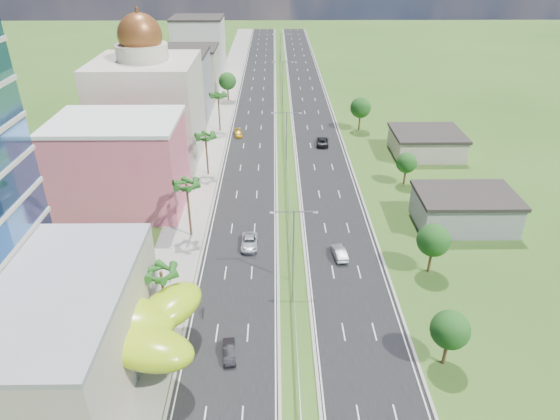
{
  "coord_description": "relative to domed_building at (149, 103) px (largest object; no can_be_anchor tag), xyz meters",
  "views": [
    {
      "loc": [
        -2.37,
        -44.67,
        41.13
      ],
      "look_at": [
        -1.67,
        17.39,
        7.0
      ],
      "focal_mm": 32.0,
      "sensor_mm": 36.0,
      "label": 1
    }
  ],
  "objects": [
    {
      "name": "streetlight_median_c",
      "position": [
        28.0,
        -5.0,
        -4.61
      ],
      "size": [
        6.04,
        0.25,
        11.0
      ],
      "color": "gray",
      "rests_on": "ground"
    },
    {
      "name": "shed_far",
      "position": [
        58.0,
        -0.0,
        -9.15
      ],
      "size": [
        14.0,
        12.0,
        4.4
      ],
      "primitive_type": "cube",
      "color": "#BCAF9B",
      "rests_on": "ground"
    },
    {
      "name": "streetlight_median_b",
      "position": [
        28.0,
        -45.0,
        -4.61
      ],
      "size": [
        6.04,
        0.25,
        11.0
      ],
      "color": "gray",
      "rests_on": "ground"
    },
    {
      "name": "palm_tree_d",
      "position": [
        12.5,
        -10.0,
        -3.81
      ],
      "size": [
        3.6,
        3.6,
        8.6
      ],
      "color": "#47301C",
      "rests_on": "ground"
    },
    {
      "name": "car_silver_mid_left",
      "position": [
        21.73,
        -36.31,
        -10.58
      ],
      "size": [
        2.52,
        5.35,
        1.48
      ],
      "primitive_type": "imported",
      "rotation": [
        0.0,
        0.0,
        0.01
      ],
      "color": "#A4A6AB",
      "rests_on": "road_left"
    },
    {
      "name": "car_dark_left",
      "position": [
        20.46,
        -58.7,
        -10.66
      ],
      "size": [
        1.82,
        4.08,
        1.3
      ],
      "primitive_type": "imported",
      "rotation": [
        0.0,
        0.0,
        0.11
      ],
      "color": "black",
      "rests_on": "road_left"
    },
    {
      "name": "streetlight_median_d",
      "position": [
        28.0,
        40.0,
        -4.61
      ],
      "size": [
        6.04,
        0.25,
        11.0
      ],
      "color": "gray",
      "rests_on": "ground"
    },
    {
      "name": "leafy_tree_rc",
      "position": [
        50.0,
        -15.0,
        -6.98
      ],
      "size": [
        3.85,
        3.85,
        6.33
      ],
      "color": "#47301C",
      "rests_on": "ground"
    },
    {
      "name": "shed_near",
      "position": [
        56.0,
        -30.0,
        -8.85
      ],
      "size": [
        15.0,
        10.0,
        5.0
      ],
      "primitive_type": "cube",
      "color": "gray",
      "rests_on": "ground"
    },
    {
      "name": "road_left",
      "position": [
        20.5,
        35.0,
        -11.33
      ],
      "size": [
        11.0,
        260.0,
        0.04
      ],
      "primitive_type": "cube",
      "color": "black",
      "rests_on": "ground"
    },
    {
      "name": "leafy_tree_rd",
      "position": [
        46.0,
        15.0,
        -5.78
      ],
      "size": [
        4.9,
        4.9,
        8.05
      ],
      "color": "#47301C",
      "rests_on": "ground"
    },
    {
      "name": "midrise_white",
      "position": [
        1.0,
        70.0,
        -2.35
      ],
      "size": [
        16.0,
        15.0,
        18.0
      ],
      "primitive_type": "cube",
      "color": "silver",
      "rests_on": "ground"
    },
    {
      "name": "streetlight_median_e",
      "position": [
        28.0,
        85.0,
        -4.61
      ],
      "size": [
        6.04,
        0.25,
        11.0
      ],
      "color": "gray",
      "rests_on": "ground"
    },
    {
      "name": "midrise_grey",
      "position": [
        1.0,
        25.0,
        -3.35
      ],
      "size": [
        16.0,
        15.0,
        16.0
      ],
      "primitive_type": "cube",
      "color": "gray",
      "rests_on": "ground"
    },
    {
      "name": "car_silver_right",
      "position": [
        34.95,
        -39.27,
        -10.55
      ],
      "size": [
        2.22,
        4.81,
        1.53
      ],
      "primitive_type": "imported",
      "rotation": [
        0.0,
        0.0,
        3.28
      ],
      "color": "#9D9EA4",
      "rests_on": "road_right"
    },
    {
      "name": "lime_canopy",
      "position": [
        8.0,
        -59.0,
        -6.36
      ],
      "size": [
        18.0,
        15.0,
        7.4
      ],
      "color": "#9CC513",
      "rests_on": "ground"
    },
    {
      "name": "car_dark_far_right",
      "position": [
        36.35,
        5.47,
        -10.52
      ],
      "size": [
        3.12,
        5.92,
        1.59
      ],
      "primitive_type": "imported",
      "rotation": [
        0.0,
        0.0,
        3.05
      ],
      "color": "black",
      "rests_on": "road_right"
    },
    {
      "name": "motorcycle",
      "position": [
        16.65,
        -51.65,
        -10.75
      ],
      "size": [
        0.64,
        1.8,
        1.13
      ],
      "primitive_type": "imported",
      "rotation": [
        0.0,
        0.0,
        0.06
      ],
      "color": "black",
      "rests_on": "road_left"
    },
    {
      "name": "palm_tree_e",
      "position": [
        12.5,
        15.0,
        -3.05
      ],
      "size": [
        3.6,
        3.6,
        9.4
      ],
      "color": "#47301C",
      "rests_on": "ground"
    },
    {
      "name": "car_yellow_far_left",
      "position": [
        17.12,
        11.35,
        -10.68
      ],
      "size": [
        2.38,
        4.58,
        1.27
      ],
      "primitive_type": "imported",
      "rotation": [
        0.0,
        0.0,
        0.14
      ],
      "color": "#C59117",
      "rests_on": "road_left"
    },
    {
      "name": "domed_building",
      "position": [
        0.0,
        0.0,
        0.0
      ],
      "size": [
        20.0,
        20.0,
        28.7
      ],
      "color": "#BEB39D",
      "rests_on": "ground"
    },
    {
      "name": "leafy_tree_lfar",
      "position": [
        12.5,
        40.0,
        -5.78
      ],
      "size": [
        4.9,
        4.9,
        8.05
      ],
      "color": "#47301C",
      "rests_on": "ground"
    },
    {
      "name": "palm_tree_c",
      "position": [
        12.5,
        -33.0,
        -2.85
      ],
      "size": [
        3.6,
        3.6,
        9.6
      ],
      "color": "#47301C",
      "rests_on": "ground"
    },
    {
      "name": "leafy_tree_rb",
      "position": [
        47.0,
        -43.0,
        -6.18
      ],
      "size": [
        4.55,
        4.55,
        7.47
      ],
      "color": "#47301C",
      "rests_on": "ground"
    },
    {
      "name": "midrise_beige",
      "position": [
        1.0,
        47.0,
        -4.85
      ],
      "size": [
        16.0,
        15.0,
        13.0
      ],
      "primitive_type": "cube",
      "color": "#BCAF9B",
      "rests_on": "ground"
    },
    {
      "name": "ground",
      "position": [
        28.0,
        -55.0,
        -11.35
      ],
      "size": [
        500.0,
        500.0,
        0.0
      ],
      "primitive_type": "plane",
      "color": "#2D5119",
      "rests_on": "ground"
    },
    {
      "name": "pink_shophouse",
      "position": [
        0.0,
        -23.0,
        -3.85
      ],
      "size": [
        20.0,
        15.0,
        15.0
      ],
      "primitive_type": "cube",
      "color": "#D7586D",
      "rests_on": "ground"
    },
    {
      "name": "leafy_tree_ra",
      "position": [
        44.0,
        -60.0,
        -6.58
      ],
      "size": [
        4.2,
        4.2,
        6.9
      ],
      "color": "#47301C",
      "rests_on": "ground"
    },
    {
      "name": "median_guardrail",
      "position": [
        28.0,
        16.99,
        -10.74
      ],
      "size": [
        0.1,
        216.06,
        0.76
      ],
      "color": "gray",
      "rests_on": "ground"
    },
    {
      "name": "sidewalk_left",
      "position": [
        11.0,
        35.0,
        -11.29
      ],
      "size": [
        7.0,
        260.0,
        0.12
      ],
      "primitive_type": "cube",
      "color": "gray",
      "rests_on": "ground"
    },
    {
      "name": "palm_tree_b",
      "position": [
        12.5,
        -53.0,
        -4.29
      ],
      "size": [
        3.6,
        3.6,
        8.1
      ],
      "color": "#47301C",
      "rests_on": "ground"
    },
    {
      "name": "road_right",
      "position": [
        35.5,
        35.0,
        -11.33
      ],
      "size": [
        11.0,
        260.0,
        0.04
      ],
      "primitive_type": "cube",
      "color": "black",
      "rests_on": "ground"
    }
  ]
}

